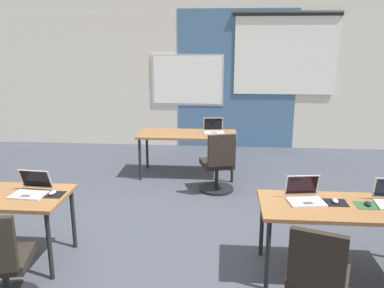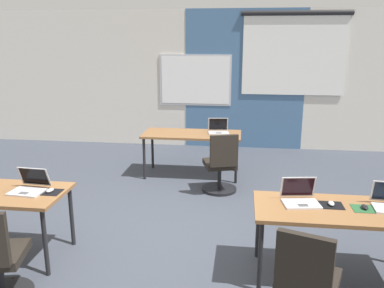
# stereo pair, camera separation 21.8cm
# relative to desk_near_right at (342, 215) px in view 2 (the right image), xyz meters

# --- Properties ---
(ground_plane) EXTENTS (24.00, 24.00, 0.00)m
(ground_plane) POSITION_rel_desk_near_right_xyz_m (-1.75, 0.60, -0.66)
(ground_plane) COLOR #383D47
(back_wall_assembly) EXTENTS (10.00, 0.27, 2.80)m
(back_wall_assembly) POSITION_rel_desk_near_right_xyz_m (-1.72, 4.80, 0.75)
(back_wall_assembly) COLOR silver
(back_wall_assembly) RESTS_ON ground
(desk_near_right) EXTENTS (1.60, 0.70, 0.72)m
(desk_near_right) POSITION_rel_desk_near_right_xyz_m (0.00, 0.00, 0.00)
(desk_near_right) COLOR brown
(desk_near_right) RESTS_ON ground
(desk_far_center) EXTENTS (1.60, 0.70, 0.72)m
(desk_far_center) POSITION_rel_desk_near_right_xyz_m (-1.75, 2.80, 0.00)
(desk_far_center) COLOR brown
(desk_far_center) RESTS_ON ground
(mousepad_near_right_end) EXTENTS (0.22, 0.19, 0.00)m
(mousepad_near_right_end) POSITION_rel_desk_near_right_xyz_m (0.19, 0.01, 0.06)
(mousepad_near_right_end) COLOR #23512D
(mousepad_near_right_end) RESTS_ON desk_near_right
(mouse_near_right_end) EXTENTS (0.06, 0.10, 0.03)m
(mouse_near_right_end) POSITION_rel_desk_near_right_xyz_m (0.19, 0.01, 0.08)
(mouse_near_right_end) COLOR black
(mouse_near_right_end) RESTS_ON mousepad_near_right_end
(laptop_near_left_inner) EXTENTS (0.35, 0.33, 0.23)m
(laptop_near_left_inner) POSITION_rel_desk_near_right_xyz_m (-3.06, 0.04, 0.11)
(laptop_near_left_inner) COLOR #B7B7BC
(laptop_near_left_inner) RESTS_ON desk_near_left
(mousepad_near_left_inner) EXTENTS (0.22, 0.19, 0.00)m
(mousepad_near_left_inner) POSITION_rel_desk_near_right_xyz_m (-2.84, 0.04, 0.06)
(mousepad_near_left_inner) COLOR black
(mousepad_near_left_inner) RESTS_ON desk_near_left
(mouse_near_left_inner) EXTENTS (0.07, 0.11, 0.03)m
(mouse_near_left_inner) POSITION_rel_desk_near_right_xyz_m (-2.84, 0.04, 0.08)
(mouse_near_left_inner) COLOR #B2B2B7
(mouse_near_left_inner) RESTS_ON mousepad_near_left_inner
(laptop_far_right) EXTENTS (0.36, 0.32, 0.23)m
(laptop_far_right) POSITION_rel_desk_near_right_xyz_m (-1.32, 2.89, 0.11)
(laptop_far_right) COLOR #B7B7BC
(laptop_far_right) RESTS_ON desk_far_center
(chair_far_right) EXTENTS (0.55, 0.60, 0.92)m
(chair_far_right) POSITION_rel_desk_near_right_xyz_m (-1.23, 2.08, -0.28)
(chair_far_right) COLOR black
(chair_far_right) RESTS_ON ground
(laptop_near_right_inner) EXTENTS (0.37, 0.33, 0.23)m
(laptop_near_right_inner) POSITION_rel_desk_near_right_xyz_m (-0.37, 0.09, 0.11)
(laptop_near_right_inner) COLOR silver
(laptop_near_right_inner) RESTS_ON desk_near_right
(mousepad_near_right_inner) EXTENTS (0.22, 0.19, 0.00)m
(mousepad_near_right_inner) POSITION_rel_desk_near_right_xyz_m (-0.09, 0.06, 0.06)
(mousepad_near_right_inner) COLOR black
(mousepad_near_right_inner) RESTS_ON desk_near_right
(mouse_near_right_inner) EXTENTS (0.06, 0.10, 0.03)m
(mouse_near_right_inner) POSITION_rel_desk_near_right_xyz_m (-0.09, 0.06, 0.08)
(mouse_near_right_inner) COLOR #B2B2B7
(mouse_near_right_inner) RESTS_ON mousepad_near_right_inner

